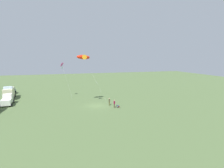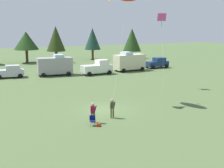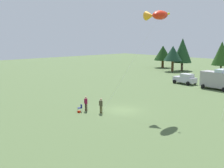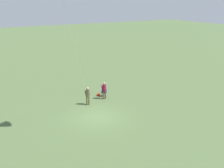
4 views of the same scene
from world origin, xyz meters
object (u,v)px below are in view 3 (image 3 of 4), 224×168
object	(u,v)px
person_spectator	(86,102)
person_kite_flyer	(101,105)
van_motorhome_grey	(218,79)
backpack_on_grass	(79,112)
car_silver_compact	(185,79)
folding_chair	(80,107)
kite_large_fish	(158,15)

from	to	relation	value
person_spectator	person_kite_flyer	bearing A→B (deg)	101.80
van_motorhome_grey	person_spectator	bearing A→B (deg)	-92.23
person_spectator	backpack_on_grass	bearing A→B (deg)	0.95
person_kite_flyer	car_silver_compact	distance (m)	25.66
car_silver_compact	van_motorhome_grey	bearing A→B (deg)	-2.50
van_motorhome_grey	folding_chair	bearing A→B (deg)	-92.69
van_motorhome_grey	kite_large_fish	world-z (taller)	kite_large_fish
person_spectator	backpack_on_grass	xyz separation A→B (m)	(0.09, -1.09, -0.91)
backpack_on_grass	van_motorhome_grey	distance (m)	26.05
folding_chair	backpack_on_grass	world-z (taller)	folding_chair
folding_chair	kite_large_fish	size ratio (longest dim) A/B	0.07
folding_chair	kite_large_fish	distance (m)	13.59
person_kite_flyer	van_motorhome_grey	distance (m)	24.22
folding_chair	backpack_on_grass	xyz separation A→B (m)	(0.37, -0.47, -0.38)
kite_large_fish	car_silver_compact	bearing A→B (deg)	115.86
person_kite_flyer	van_motorhome_grey	bearing A→B (deg)	170.95
person_kite_flyer	folding_chair	size ratio (longest dim) A/B	2.12
car_silver_compact	van_motorhome_grey	size ratio (longest dim) A/B	0.78
car_silver_compact	kite_large_fish	distance (m)	24.18
backpack_on_grass	kite_large_fish	world-z (taller)	kite_large_fish
folding_chair	person_spectator	world-z (taller)	person_spectator
person_spectator	kite_large_fish	xyz separation A→B (m)	(5.69, 5.70, 9.90)
van_motorhome_grey	backpack_on_grass	bearing A→B (deg)	-91.75
folding_chair	van_motorhome_grey	distance (m)	25.61
folding_chair	person_spectator	bearing A→B (deg)	173.35
car_silver_compact	person_kite_flyer	bearing A→B (deg)	-72.70
folding_chair	van_motorhome_grey	xyz separation A→B (m)	(3.13, 25.39, 1.16)
person_spectator	kite_large_fish	bearing A→B (deg)	131.16
folding_chair	person_spectator	xyz separation A→B (m)	(0.28, 0.62, 0.53)
person_spectator	van_motorhome_grey	size ratio (longest dim) A/B	0.31
person_kite_flyer	person_spectator	xyz separation A→B (m)	(-2.02, -0.57, 0.00)
folding_chair	person_spectator	size ratio (longest dim) A/B	0.47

